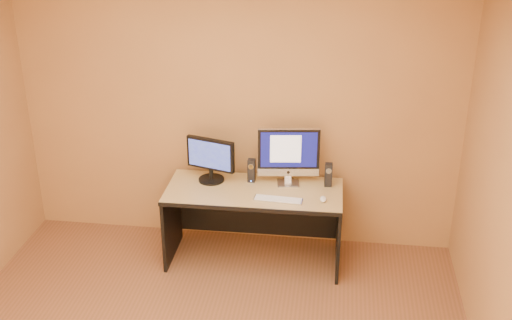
# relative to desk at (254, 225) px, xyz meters

# --- Properties ---
(walls) EXTENTS (4.00, 4.00, 2.60)m
(walls) POSITION_rel_desk_xyz_m (-0.21, -1.57, 0.95)
(walls) COLOR #A17341
(walls) RESTS_ON ground
(ceiling) EXTENTS (4.00, 4.00, 0.00)m
(ceiling) POSITION_rel_desk_xyz_m (-0.21, -1.57, 2.25)
(ceiling) COLOR white
(ceiling) RESTS_ON walls
(desk) EXTENTS (1.54, 0.69, 0.71)m
(desk) POSITION_rel_desk_xyz_m (0.00, 0.00, 0.00)
(desk) COLOR tan
(desk) RESTS_ON ground
(imac) EXTENTS (0.57, 0.27, 0.53)m
(imac) POSITION_rel_desk_xyz_m (0.28, 0.16, 0.62)
(imac) COLOR #BCBCC1
(imac) RESTS_ON desk
(second_monitor) EXTENTS (0.51, 0.35, 0.40)m
(second_monitor) POSITION_rel_desk_xyz_m (-0.40, 0.14, 0.56)
(second_monitor) COLOR black
(second_monitor) RESTS_ON desk
(speaker_left) EXTENTS (0.07, 0.07, 0.21)m
(speaker_left) POSITION_rel_desk_xyz_m (-0.05, 0.17, 0.46)
(speaker_left) COLOR black
(speaker_left) RESTS_ON desk
(speaker_right) EXTENTS (0.07, 0.07, 0.21)m
(speaker_right) POSITION_rel_desk_xyz_m (0.64, 0.18, 0.46)
(speaker_right) COLOR black
(speaker_right) RESTS_ON desk
(keyboard) EXTENTS (0.42, 0.14, 0.02)m
(keyboard) POSITION_rel_desk_xyz_m (0.23, -0.16, 0.36)
(keyboard) COLOR silver
(keyboard) RESTS_ON desk
(mouse) EXTENTS (0.06, 0.10, 0.03)m
(mouse) POSITION_rel_desk_xyz_m (0.60, -0.12, 0.37)
(mouse) COLOR silver
(mouse) RESTS_ON desk
(cable_a) EXTENTS (0.11, 0.19, 0.01)m
(cable_a) POSITION_rel_desk_xyz_m (0.30, 0.30, 0.36)
(cable_a) COLOR black
(cable_a) RESTS_ON desk
(cable_b) EXTENTS (0.10, 0.15, 0.01)m
(cable_b) POSITION_rel_desk_xyz_m (0.26, 0.30, 0.36)
(cable_b) COLOR black
(cable_b) RESTS_ON desk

